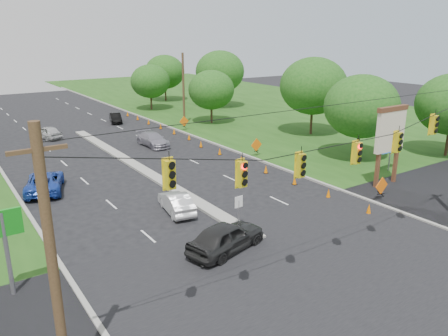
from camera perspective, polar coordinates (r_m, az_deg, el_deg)
ground at (r=22.59m, az=11.13°, el=-13.05°), size 160.00×160.00×0.00m
grass_right at (r=56.60m, az=18.43°, el=4.83°), size 40.00×160.00×0.06m
cross_street at (r=22.59m, az=11.13°, el=-13.05°), size 160.00×14.00×0.02m
curb_right at (r=51.05m, az=-4.79°, el=4.39°), size 0.25×110.00×0.16m
median at (r=38.93m, az=-11.18°, el=0.05°), size 1.00×34.00×0.18m
median_sign at (r=26.02m, az=1.94°, el=-4.93°), size 0.55×0.06×2.05m
signal_span at (r=19.90m, az=13.87°, el=-1.74°), size 25.60×0.32×9.00m
utility_pole_far_right at (r=55.75m, az=-5.31°, el=10.15°), size 0.28×0.28×9.00m
pylon_sign at (r=35.42m, az=20.91°, el=4.23°), size 5.90×2.30×6.12m
cone_0 at (r=29.96m, az=18.40°, el=-5.09°), size 0.32×0.32×0.70m
cone_1 at (r=32.01m, az=13.48°, el=-3.23°), size 0.32×0.32×0.70m
cone_2 at (r=34.30m, az=9.21°, el=-1.58°), size 0.32×0.32×0.70m
cone_3 at (r=36.78m, az=5.49°, el=-0.14°), size 0.32×0.32×0.70m
cone_4 at (r=39.41m, az=2.26°, el=1.11°), size 0.32×0.32×0.70m
cone_5 at (r=42.18m, az=-0.56°, el=2.20°), size 0.32×0.32×0.70m
cone_6 at (r=45.04m, az=-3.04°, el=3.15°), size 0.32×0.32×0.70m
cone_7 at (r=48.27m, az=-4.59°, el=4.07°), size 0.32×0.32×0.70m
cone_8 at (r=51.27m, az=-6.54°, el=4.79°), size 0.32×0.32×0.70m
cone_9 at (r=54.34m, az=-8.27°, el=5.43°), size 0.32×0.32×0.70m
cone_10 at (r=57.45m, az=-9.83°, el=5.99°), size 0.32×0.32×0.70m
cone_11 at (r=60.60m, az=-11.22°, el=6.49°), size 0.32×0.32×0.70m
cone_12 at (r=63.79m, az=-12.48°, el=6.94°), size 0.32×0.32×0.70m
work_sign_0 at (r=32.17m, az=19.88°, el=-2.29°), size 1.27×0.58×1.37m
work_sign_1 at (r=41.47m, az=4.25°, el=2.95°), size 1.27×0.58×1.37m
work_sign_2 at (r=52.87m, az=-5.24°, el=6.03°), size 1.27×0.58×1.37m
tree_7 at (r=41.56m, az=17.51°, el=7.68°), size 6.72×6.72×7.84m
tree_8 at (r=51.02m, az=11.60°, el=10.45°), size 7.56×7.56×8.82m
tree_9 at (r=56.69m, az=-1.66°, el=10.17°), size 5.88×5.88×6.86m
tree_10 at (r=69.24m, az=-0.53°, el=12.48°), size 7.56×7.56×8.82m
tree_11 at (r=76.79m, az=-7.75°, el=12.33°), size 6.72×6.72×7.84m
tree_12 at (r=67.98m, az=-9.62°, el=11.11°), size 5.88×5.88×6.86m
black_sedan at (r=23.65m, az=0.27°, el=-8.99°), size 5.16×3.10×1.64m
white_sedan at (r=28.79m, az=-6.25°, el=-4.50°), size 2.08×4.22×1.33m
blue_pickup at (r=34.93m, az=-22.39°, el=-1.68°), size 3.97×5.82×1.48m
silver_car_far at (r=46.03m, az=-9.27°, el=3.70°), size 2.12×4.89×1.40m
silver_car_oncoming at (r=52.55m, az=-22.03°, el=4.34°), size 2.71×4.42×1.40m
dark_car_receding at (r=59.40m, az=-13.99°, el=6.38°), size 2.29×4.06×1.27m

